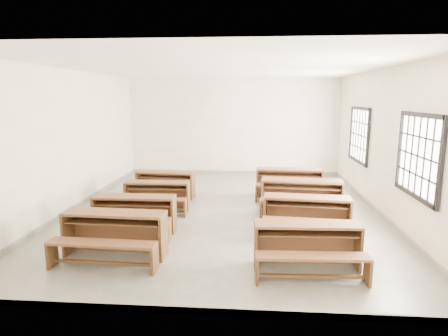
# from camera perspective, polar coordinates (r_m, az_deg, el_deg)

# --- Properties ---
(room) EXTENTS (8.50, 8.50, 3.20)m
(room) POSITION_cam_1_polar(r_m,az_deg,el_deg) (8.34, 0.62, 7.73)
(room) COLOR gray
(room) RESTS_ON ground
(desk_set_0) EXTENTS (1.71, 0.94, 0.75)m
(desk_set_0) POSITION_cam_1_polar(r_m,az_deg,el_deg) (6.42, -16.45, -9.25)
(desk_set_0) COLOR brown
(desk_set_0) RESTS_ON ground
(desk_set_1) EXTENTS (1.59, 0.85, 0.71)m
(desk_set_1) POSITION_cam_1_polar(r_m,az_deg,el_deg) (7.47, -13.57, -6.44)
(desk_set_1) COLOR brown
(desk_set_1) RESTS_ON ground
(desk_set_2) EXTENTS (1.50, 0.80, 0.67)m
(desk_set_2) POSITION_cam_1_polar(r_m,az_deg,el_deg) (8.78, -10.20, -3.89)
(desk_set_2) COLOR brown
(desk_set_2) RESTS_ON ground
(desk_set_3) EXTENTS (1.59, 0.93, 0.68)m
(desk_set_3) POSITION_cam_1_polar(r_m,az_deg,el_deg) (9.83, -9.02, -2.22)
(desk_set_3) COLOR brown
(desk_set_3) RESTS_ON ground
(desk_set_4) EXTENTS (1.61, 0.87, 0.72)m
(desk_set_4) POSITION_cam_1_polar(r_m,az_deg,el_deg) (5.89, 12.57, -11.11)
(desk_set_4) COLOR brown
(desk_set_4) RESTS_ON ground
(desk_set_5) EXTENTS (1.69, 0.98, 0.73)m
(desk_set_5) POSITION_cam_1_polar(r_m,az_deg,el_deg) (7.32, 12.48, -6.67)
(desk_set_5) COLOR brown
(desk_set_5) RESTS_ON ground
(desk_set_6) EXTENTS (1.84, 1.06, 0.79)m
(desk_set_6) POSITION_cam_1_polar(r_m,az_deg,el_deg) (8.46, 11.72, -3.99)
(desk_set_6) COLOR brown
(desk_set_6) RESTS_ON ground
(desk_set_7) EXTENTS (1.73, 0.96, 0.76)m
(desk_set_7) POSITION_cam_1_polar(r_m,az_deg,el_deg) (9.85, 9.86, -1.96)
(desk_set_7) COLOR brown
(desk_set_7) RESTS_ON ground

